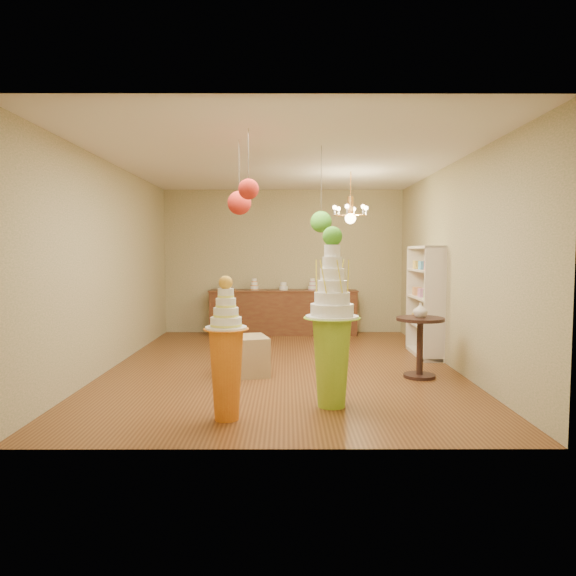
{
  "coord_description": "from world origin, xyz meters",
  "views": [
    {
      "loc": [
        0.07,
        -7.56,
        1.7
      ],
      "look_at": [
        0.09,
        0.0,
        1.17
      ],
      "focal_mm": 32.0,
      "sensor_mm": 36.0,
      "label": 1
    }
  ],
  "objects_px": {
    "sideboard": "(283,311)",
    "pedestal_orange": "(226,362)",
    "round_table": "(420,339)",
    "pedestal_green": "(332,337)"
  },
  "relations": [
    {
      "from": "sideboard",
      "to": "pedestal_orange",
      "type": "bearing_deg",
      "value": -95.69
    },
    {
      "from": "sideboard",
      "to": "round_table",
      "type": "bearing_deg",
      "value": -63.01
    },
    {
      "from": "sideboard",
      "to": "round_table",
      "type": "distance_m",
      "value": 4.13
    },
    {
      "from": "pedestal_orange",
      "to": "round_table",
      "type": "height_order",
      "value": "pedestal_orange"
    },
    {
      "from": "pedestal_green",
      "to": "pedestal_orange",
      "type": "bearing_deg",
      "value": -158.41
    },
    {
      "from": "pedestal_orange",
      "to": "round_table",
      "type": "distance_m",
      "value": 2.98
    },
    {
      "from": "pedestal_green",
      "to": "pedestal_orange",
      "type": "height_order",
      "value": "pedestal_green"
    },
    {
      "from": "pedestal_green",
      "to": "sideboard",
      "type": "bearing_deg",
      "value": 96.45
    },
    {
      "from": "pedestal_green",
      "to": "round_table",
      "type": "distance_m",
      "value": 1.87
    },
    {
      "from": "pedestal_green",
      "to": "sideboard",
      "type": "relative_size",
      "value": 0.65
    }
  ]
}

